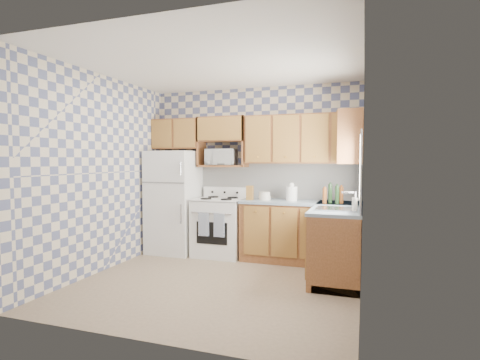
{
  "coord_description": "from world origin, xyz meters",
  "views": [
    {
      "loc": [
        1.72,
        -4.27,
        1.53
      ],
      "look_at": [
        0.05,
        0.75,
        1.25
      ],
      "focal_mm": 28.0,
      "sensor_mm": 36.0,
      "label": 1
    }
  ],
  "objects_px": {
    "stove_body": "(220,228)",
    "refrigerator": "(174,202)",
    "microwave": "(221,157)",
    "electric_kettle": "(292,194)"
  },
  "relations": [
    {
      "from": "refrigerator",
      "to": "microwave",
      "type": "relative_size",
      "value": 3.52
    },
    {
      "from": "microwave",
      "to": "electric_kettle",
      "type": "bearing_deg",
      "value": -11.58
    },
    {
      "from": "refrigerator",
      "to": "electric_kettle",
      "type": "bearing_deg",
      "value": 1.46
    },
    {
      "from": "stove_body",
      "to": "microwave",
      "type": "relative_size",
      "value": 1.89
    },
    {
      "from": "stove_body",
      "to": "electric_kettle",
      "type": "distance_m",
      "value": 1.29
    },
    {
      "from": "refrigerator",
      "to": "electric_kettle",
      "type": "xyz_separation_m",
      "value": [
        1.96,
        0.05,
        0.19
      ]
    },
    {
      "from": "microwave",
      "to": "refrigerator",
      "type": "bearing_deg",
      "value": -173.45
    },
    {
      "from": "stove_body",
      "to": "electric_kettle",
      "type": "xyz_separation_m",
      "value": [
        1.16,
        0.03,
        0.58
      ]
    },
    {
      "from": "stove_body",
      "to": "refrigerator",
      "type": "bearing_deg",
      "value": -178.22
    },
    {
      "from": "stove_body",
      "to": "microwave",
      "type": "bearing_deg",
      "value": 100.1
    }
  ]
}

